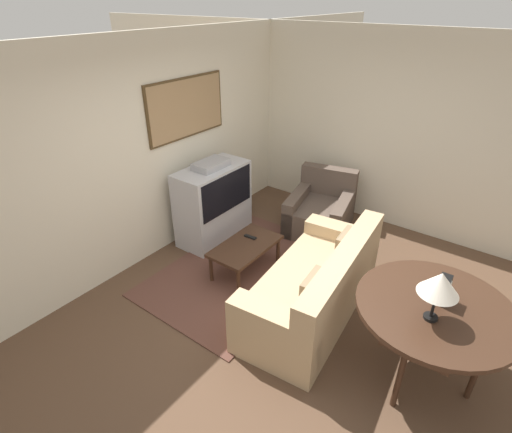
{
  "coord_description": "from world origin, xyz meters",
  "views": [
    {
      "loc": [
        -2.77,
        -1.64,
        3.04
      ],
      "look_at": [
        0.49,
        0.8,
        0.75
      ],
      "focal_mm": 28.0,
      "sensor_mm": 36.0,
      "label": 1
    }
  ],
  "objects_px": {
    "couch": "(315,288)",
    "coffee_table": "(246,248)",
    "table_lamp": "(440,284)",
    "mantel_clock": "(443,289)",
    "console_table": "(435,312)",
    "armchair": "(320,211)",
    "tv": "(213,203)"
  },
  "relations": [
    {
      "from": "couch",
      "to": "coffee_table",
      "type": "relative_size",
      "value": 2.21
    },
    {
      "from": "table_lamp",
      "to": "coffee_table",
      "type": "bearing_deg",
      "value": 78.66
    },
    {
      "from": "coffee_table",
      "to": "mantel_clock",
      "type": "distance_m",
      "value": 2.28
    },
    {
      "from": "console_table",
      "to": "armchair",
      "type": "bearing_deg",
      "value": 48.5
    },
    {
      "from": "tv",
      "to": "table_lamp",
      "type": "xyz_separation_m",
      "value": [
        -0.82,
        -3.05,
        0.6
      ]
    },
    {
      "from": "armchair",
      "to": "mantel_clock",
      "type": "xyz_separation_m",
      "value": [
        -1.67,
        -1.99,
        0.64
      ]
    },
    {
      "from": "table_lamp",
      "to": "mantel_clock",
      "type": "distance_m",
      "value": 0.35
    },
    {
      "from": "couch",
      "to": "console_table",
      "type": "xyz_separation_m",
      "value": [
        -0.13,
        -1.17,
        0.41
      ]
    },
    {
      "from": "mantel_clock",
      "to": "couch",
      "type": "bearing_deg",
      "value": 88.13
    },
    {
      "from": "couch",
      "to": "table_lamp",
      "type": "relative_size",
      "value": 4.5
    },
    {
      "from": "couch",
      "to": "table_lamp",
      "type": "height_order",
      "value": "table_lamp"
    },
    {
      "from": "couch",
      "to": "console_table",
      "type": "distance_m",
      "value": 1.25
    },
    {
      "from": "tv",
      "to": "armchair",
      "type": "height_order",
      "value": "tv"
    },
    {
      "from": "tv",
      "to": "table_lamp",
      "type": "relative_size",
      "value": 2.59
    },
    {
      "from": "couch",
      "to": "table_lamp",
      "type": "bearing_deg",
      "value": 69.66
    },
    {
      "from": "armchair",
      "to": "console_table",
      "type": "relative_size",
      "value": 0.89
    },
    {
      "from": "coffee_table",
      "to": "mantel_clock",
      "type": "xyz_separation_m",
      "value": [
        -0.17,
        -2.2,
        0.56
      ]
    },
    {
      "from": "coffee_table",
      "to": "table_lamp",
      "type": "distance_m",
      "value": 2.38
    },
    {
      "from": "couch",
      "to": "mantel_clock",
      "type": "height_order",
      "value": "mantel_clock"
    },
    {
      "from": "coffee_table",
      "to": "mantel_clock",
      "type": "height_order",
      "value": "mantel_clock"
    },
    {
      "from": "table_lamp",
      "to": "mantel_clock",
      "type": "xyz_separation_m",
      "value": [
        0.27,
        -0.0,
        -0.22
      ]
    },
    {
      "from": "armchair",
      "to": "mantel_clock",
      "type": "height_order",
      "value": "mantel_clock"
    },
    {
      "from": "armchair",
      "to": "table_lamp",
      "type": "bearing_deg",
      "value": -57.02
    },
    {
      "from": "couch",
      "to": "coffee_table",
      "type": "height_order",
      "value": "couch"
    },
    {
      "from": "armchair",
      "to": "table_lamp",
      "type": "relative_size",
      "value": 2.6
    },
    {
      "from": "armchair",
      "to": "mantel_clock",
      "type": "distance_m",
      "value": 2.67
    },
    {
      "from": "console_table",
      "to": "table_lamp",
      "type": "bearing_deg",
      "value": 178.28
    },
    {
      "from": "couch",
      "to": "mantel_clock",
      "type": "distance_m",
      "value": 1.31
    },
    {
      "from": "armchair",
      "to": "table_lamp",
      "type": "distance_m",
      "value": 2.9
    },
    {
      "from": "couch",
      "to": "table_lamp",
      "type": "xyz_separation_m",
      "value": [
        -0.31,
        -1.16,
        0.81
      ]
    },
    {
      "from": "coffee_table",
      "to": "table_lamp",
      "type": "relative_size",
      "value": 2.04
    },
    {
      "from": "armchair",
      "to": "console_table",
      "type": "xyz_separation_m",
      "value": [
        -1.76,
        -1.99,
        0.46
      ]
    }
  ]
}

